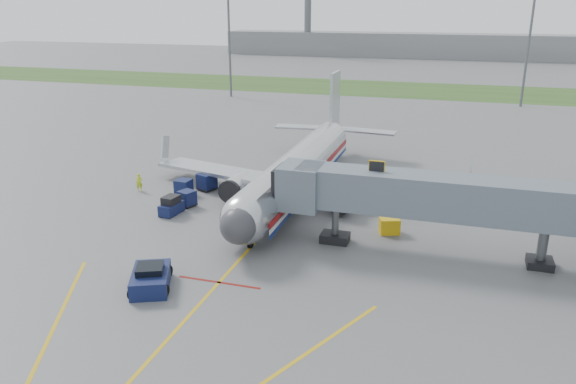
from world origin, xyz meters
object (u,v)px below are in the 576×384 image
(pushback_tug, at_px, (151,278))
(baggage_tug, at_px, (171,206))
(belt_loader, at_px, (277,185))
(airliner, at_px, (298,169))
(ramp_worker, at_px, (139,182))

(pushback_tug, height_order, baggage_tug, baggage_tug)
(baggage_tug, bearing_deg, belt_loader, 53.76)
(belt_loader, bearing_deg, baggage_tug, -126.24)
(belt_loader, bearing_deg, airliner, -17.57)
(pushback_tug, xyz_separation_m, ramp_worker, (-11.54, 17.61, 0.22))
(airliner, height_order, ramp_worker, airliner)
(pushback_tug, height_order, ramp_worker, ramp_worker)
(airliner, bearing_deg, belt_loader, 162.43)
(pushback_tug, xyz_separation_m, belt_loader, (1.51, 22.03, -0.19))
(airliner, bearing_deg, ramp_worker, -166.85)
(baggage_tug, height_order, belt_loader, belt_loader)
(belt_loader, bearing_deg, ramp_worker, -161.30)
(ramp_worker, bearing_deg, baggage_tug, -69.43)
(airliner, xyz_separation_m, belt_loader, (-2.49, 0.79, -2.17))
(pushback_tug, relative_size, ramp_worker, 2.51)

